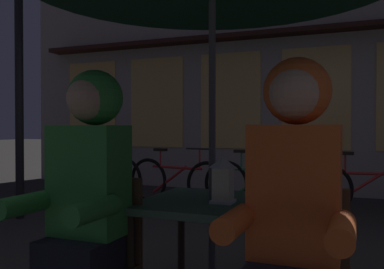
% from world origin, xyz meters
% --- Properties ---
extents(cafe_table, '(0.72, 0.72, 0.74)m').
position_xyz_m(cafe_table, '(0.00, 0.00, 0.64)').
color(cafe_table, '#42664C').
rests_on(cafe_table, ground_plane).
extents(lantern, '(0.11, 0.11, 0.23)m').
position_xyz_m(lantern, '(0.08, -0.06, 0.86)').
color(lantern, white).
rests_on(lantern, cafe_table).
extents(chair_left, '(0.40, 0.40, 0.87)m').
position_xyz_m(chair_left, '(-0.48, -0.37, 0.49)').
color(chair_left, '#513823').
rests_on(chair_left, ground_plane).
extents(person_left_hooded, '(0.45, 0.56, 1.40)m').
position_xyz_m(person_left_hooded, '(-0.48, -0.43, 0.85)').
color(person_left_hooded, black).
rests_on(person_left_hooded, ground_plane).
extents(person_right_hooded, '(0.45, 0.56, 1.40)m').
position_xyz_m(person_right_hooded, '(0.48, -0.43, 0.85)').
color(person_right_hooded, black).
rests_on(person_right_hooded, ground_plane).
extents(shopfront_building, '(10.00, 0.93, 6.20)m').
position_xyz_m(shopfront_building, '(-0.69, 5.40, 3.09)').
color(shopfront_building, '#9E9389').
rests_on(shopfront_building, ground_plane).
extents(bicycle_nearest, '(1.65, 0.42, 0.84)m').
position_xyz_m(bicycle_nearest, '(-3.11, 3.59, 0.35)').
color(bicycle_nearest, black).
rests_on(bicycle_nearest, ground_plane).
extents(bicycle_second, '(1.66, 0.33, 0.84)m').
position_xyz_m(bicycle_second, '(-1.73, 3.42, 0.35)').
color(bicycle_second, black).
rests_on(bicycle_second, ground_plane).
extents(bicycle_third, '(1.68, 0.19, 0.84)m').
position_xyz_m(bicycle_third, '(-0.51, 3.49, 0.35)').
color(bicycle_third, black).
rests_on(bicycle_third, ground_plane).
extents(bicycle_fourth, '(1.68, 0.23, 0.84)m').
position_xyz_m(bicycle_fourth, '(0.83, 3.59, 0.35)').
color(bicycle_fourth, black).
rests_on(bicycle_fourth, ground_plane).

